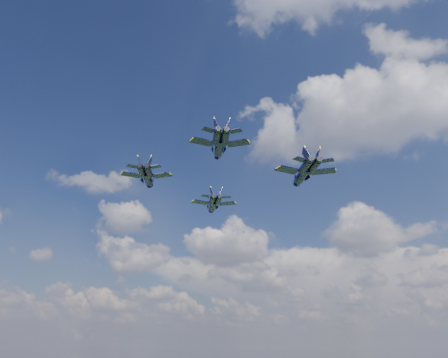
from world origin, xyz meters
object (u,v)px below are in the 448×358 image
at_px(jet_left, 148,179).
at_px(jet_slot, 219,147).
at_px(jet_right, 302,175).
at_px(jet_lead, 213,205).

bearing_deg(jet_left, jet_slot, -43.28).
height_order(jet_left, jet_slot, jet_slot).
bearing_deg(jet_right, jet_left, -179.67).
xyz_separation_m(jet_right, jet_slot, (-6.87, -23.55, -1.22)).
distance_m(jet_right, jet_slot, 24.56).
relative_size(jet_lead, jet_left, 1.00).
bearing_deg(jet_lead, jet_left, -135.49).
height_order(jet_lead, jet_slot, jet_slot).
xyz_separation_m(jet_lead, jet_slot, (17.01, -24.91, 1.46)).
distance_m(jet_lead, jet_slot, 30.20).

